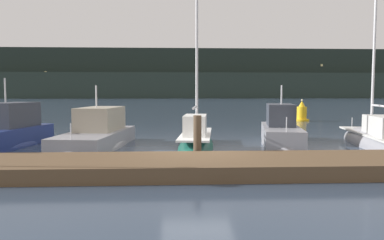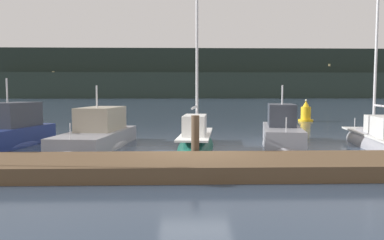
% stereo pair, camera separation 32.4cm
% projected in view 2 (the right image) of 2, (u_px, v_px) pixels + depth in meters
% --- Properties ---
extents(ground_plane, '(400.00, 400.00, 0.00)m').
position_uv_depth(ground_plane, '(195.00, 163.00, 12.97)').
color(ground_plane, '#2D3D51').
extents(dock, '(42.79, 2.80, 0.45)m').
position_uv_depth(dock, '(197.00, 166.00, 11.29)').
color(dock, brown).
rests_on(dock, ground).
extents(mooring_pile_2, '(0.28, 0.28, 1.65)m').
position_uv_depth(mooring_pile_2, '(195.00, 139.00, 12.89)').
color(mooring_pile_2, '#4C3D2D').
rests_on(mooring_pile_2, ground).
extents(motorboat_berth_3, '(3.06, 5.92, 3.67)m').
position_uv_depth(motorboat_berth_3, '(8.00, 139.00, 16.80)').
color(motorboat_berth_3, navy).
rests_on(motorboat_berth_3, ground).
extents(motorboat_berth_4, '(3.15, 6.73, 3.35)m').
position_uv_depth(motorboat_berth_4, '(97.00, 140.00, 16.79)').
color(motorboat_berth_4, gray).
rests_on(motorboat_berth_4, ground).
extents(sailboat_berth_5, '(2.20, 6.17, 9.29)m').
position_uv_depth(sailboat_berth_5, '(196.00, 143.00, 16.43)').
color(sailboat_berth_5, '#195647').
rests_on(sailboat_berth_5, ground).
extents(motorboat_berth_6, '(2.88, 6.01, 3.26)m').
position_uv_depth(motorboat_berth_6, '(282.00, 136.00, 17.57)').
color(motorboat_berth_6, gray).
rests_on(motorboat_berth_6, ground).
extents(sailboat_berth_7, '(3.05, 7.94, 12.09)m').
position_uv_depth(sailboat_berth_7, '(378.00, 143.00, 16.74)').
color(sailboat_berth_7, gray).
rests_on(sailboat_berth_7, ground).
extents(channel_buoy, '(1.20, 1.20, 1.82)m').
position_uv_depth(channel_buoy, '(306.00, 113.00, 30.94)').
color(channel_buoy, gold).
rests_on(channel_buoy, ground).
extents(hillside_backdrop, '(240.00, 23.00, 18.30)m').
position_uv_depth(hillside_backdrop, '(185.00, 76.00, 143.56)').
color(hillside_backdrop, '#1E2823').
rests_on(hillside_backdrop, ground).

